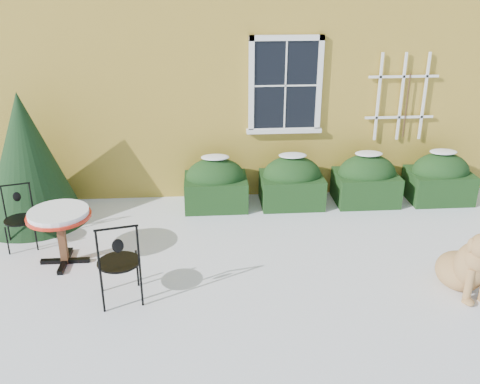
{
  "coord_description": "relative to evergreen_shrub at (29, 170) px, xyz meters",
  "views": [
    {
      "loc": [
        -0.5,
        -5.84,
        3.79
      ],
      "look_at": [
        0.0,
        1.0,
        0.9
      ],
      "focal_mm": 40.0,
      "sensor_mm": 36.0,
      "label": 1
    }
  ],
  "objects": [
    {
      "name": "bistro_table",
      "position": [
        0.79,
        -1.47,
        -0.18
      ],
      "size": [
        0.86,
        0.86,
        0.8
      ],
      "rotation": [
        0.0,
        0.0,
        -0.03
      ],
      "color": "black",
      "rests_on": "ground"
    },
    {
      "name": "dog",
      "position": [
        5.99,
        -2.57,
        -0.47
      ],
      "size": [
        0.66,
        1.05,
        0.93
      ],
      "rotation": [
        0.0,
        0.0,
        0.12
      ],
      "color": "tan",
      "rests_on": "ground"
    },
    {
      "name": "hedge_row",
      "position": [
        4.89,
        0.3,
        -0.44
      ],
      "size": [
        4.95,
        0.8,
        0.91
      ],
      "color": "black",
      "rests_on": "ground"
    },
    {
      "name": "evergreen_shrub",
      "position": [
        0.0,
        0.0,
        0.0
      ],
      "size": [
        1.72,
        1.72,
        2.09
      ],
      "rotation": [
        0.0,
        0.0,
        -0.27
      ],
      "color": "black",
      "rests_on": "ground"
    },
    {
      "name": "ground",
      "position": [
        3.24,
        -2.25,
        -0.84
      ],
      "size": [
        80.0,
        80.0,
        0.0
      ],
      "primitive_type": "plane",
      "color": "white",
      "rests_on": "ground"
    },
    {
      "name": "patio_chair_far",
      "position": [
        0.07,
        -0.9,
        -0.38
      ],
      "size": [
        0.5,
        0.5,
        0.92
      ],
      "rotation": [
        0.0,
        0.0,
        0.27
      ],
      "color": "black",
      "rests_on": "ground"
    },
    {
      "name": "patio_chair_near",
      "position": [
        1.7,
        -2.44,
        -0.29
      ],
      "size": [
        0.58,
        0.57,
        1.09
      ],
      "rotation": [
        0.0,
        0.0,
        3.36
      ],
      "color": "black",
      "rests_on": "ground"
    }
  ]
}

